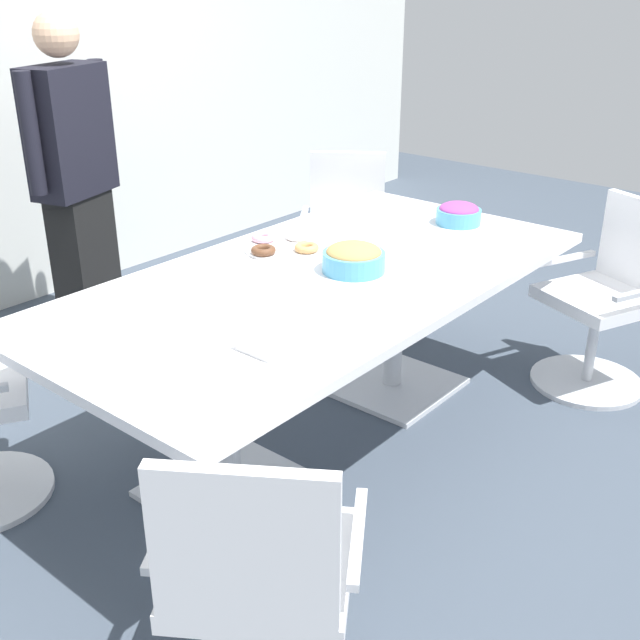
{
  "coord_description": "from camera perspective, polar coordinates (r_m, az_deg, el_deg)",
  "views": [
    {
      "loc": [
        -2.27,
        -1.9,
        1.89
      ],
      "look_at": [
        0.0,
        0.0,
        0.55
      ],
      "focal_mm": 43.91,
      "sensor_mm": 36.0,
      "label": 1
    }
  ],
  "objects": [
    {
      "name": "office_chair_2",
      "position": [
        2.14,
        -4.38,
        -19.48
      ],
      "size": [
        0.75,
        0.75,
        0.91
      ],
      "rotation": [
        0.0,
        0.0,
        -0.98
      ],
      "color": "silver",
      "rests_on": "ground"
    },
    {
      "name": "donut_platter",
      "position": [
        3.47,
        -2.74,
        5.47
      ],
      "size": [
        0.35,
        0.35,
        0.04
      ],
      "color": "white",
      "rests_on": "conference_table"
    },
    {
      "name": "ground_plane",
      "position": [
        3.51,
        0.0,
        -8.28
      ],
      "size": [
        10.0,
        10.0,
        0.01
      ],
      "primitive_type": "cube",
      "color": "#3D4754"
    },
    {
      "name": "snack_bowl_candy_mix",
      "position": [
        3.87,
        10.07,
        7.66
      ],
      "size": [
        0.22,
        0.22,
        0.11
      ],
      "color": "#4C9EC6",
      "rests_on": "conference_table"
    },
    {
      "name": "person_standing_1",
      "position": [
        4.29,
        -17.42,
        9.73
      ],
      "size": [
        0.61,
        0.34,
        1.7
      ],
      "rotation": [
        0.0,
        0.0,
        -2.85
      ],
      "color": "black",
      "rests_on": "ground"
    },
    {
      "name": "office_chair_3",
      "position": [
        3.98,
        20.12,
        0.93
      ],
      "size": [
        0.71,
        0.71,
        0.91
      ],
      "rotation": [
        0.0,
        0.0,
        1.17
      ],
      "color": "silver",
      "rests_on": "ground"
    },
    {
      "name": "napkin_pile",
      "position": [
        2.55,
        -3.85,
        -1.55
      ],
      "size": [
        0.15,
        0.15,
        0.06
      ],
      "primitive_type": "cube",
      "color": "white",
      "rests_on": "conference_table"
    },
    {
      "name": "office_chair_0",
      "position": [
        4.62,
        1.9,
        5.62
      ],
      "size": [
        0.75,
        0.75,
        0.91
      ],
      "rotation": [
        0.0,
        0.0,
        -4.08
      ],
      "color": "silver",
      "rests_on": "ground"
    },
    {
      "name": "snack_bowl_cookies",
      "position": [
        3.19,
        2.47,
        4.55
      ],
      "size": [
        0.26,
        0.26,
        0.12
      ],
      "color": "#4C9EC6",
      "rests_on": "conference_table"
    },
    {
      "name": "conference_table",
      "position": [
        3.22,
        0.0,
        1.22
      ],
      "size": [
        2.4,
        1.2,
        0.75
      ],
      "color": "silver",
      "rests_on": "ground"
    }
  ]
}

